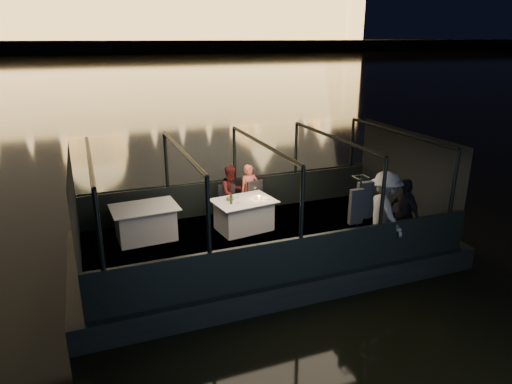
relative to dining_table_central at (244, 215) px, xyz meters
name	(u,v)px	position (x,y,z in m)	size (l,w,h in m)	color
river_water	(97,67)	(0.21, 79.30, -0.89)	(500.00, 500.00, 0.00)	black
boat_hull	(262,258)	(0.21, -0.70, -0.89)	(8.60, 4.40, 1.00)	black
boat_deck	(262,240)	(0.21, -0.70, -0.41)	(8.00, 4.00, 0.04)	black
gunwale_port	(235,195)	(0.21, 1.30, 0.06)	(8.00, 0.08, 0.90)	black
gunwale_starboard	(300,258)	(0.21, -2.70, 0.06)	(8.00, 0.08, 0.90)	black
cabin_glass_port	(234,154)	(0.21, 1.30, 1.21)	(8.00, 0.02, 1.40)	#99B2B2
cabin_glass_starboard	(302,203)	(0.21, -2.70, 1.21)	(8.00, 0.02, 1.40)	#99B2B2
cabin_roof_glass	(263,144)	(0.21, -0.70, 1.91)	(8.00, 4.00, 0.02)	#99B2B2
end_wall_fore	(75,217)	(-3.79, -0.70, 0.76)	(0.02, 4.00, 2.30)	black
end_wall_aft	(406,175)	(4.21, -0.70, 0.76)	(0.02, 4.00, 2.30)	black
canopy_ribs	(262,193)	(0.21, -0.70, 0.76)	(8.00, 4.00, 2.30)	black
embankment	(82,47)	(0.21, 209.30, 0.11)	(400.00, 140.00, 6.00)	#423D33
dining_table_central	(244,215)	(0.00, 0.00, 0.00)	(1.45, 1.05, 0.77)	white
dining_table_aft	(146,223)	(-2.33, 0.32, 0.00)	(1.51, 1.09, 0.80)	silver
chair_port_left	(229,205)	(-0.18, 0.60, 0.06)	(0.44, 0.44, 0.94)	black
chair_port_right	(258,204)	(0.54, 0.45, 0.06)	(0.46, 0.46, 0.99)	black
coat_stand	(358,221)	(1.67, -2.39, 0.51)	(0.53, 0.42, 1.90)	black
person_woman_coral	(249,189)	(0.45, 0.81, 0.36)	(0.51, 0.34, 1.40)	#D95E4E
person_man_maroon	(232,191)	(-0.05, 0.81, 0.36)	(0.69, 0.53, 1.43)	#401212
passenger_stripe	(384,216)	(2.44, -2.24, 0.47)	(1.20, 0.67, 1.85)	silver
passenger_dark	(403,212)	(2.96, -2.22, 0.47)	(0.96, 0.40, 1.63)	black
wine_bottle	(231,198)	(-0.36, -0.12, 0.53)	(0.06, 0.06, 0.27)	#163D1B
bread_basket	(230,198)	(-0.30, 0.14, 0.42)	(0.18, 0.18, 0.07)	brown
amber_candle	(259,197)	(0.39, -0.02, 0.42)	(0.05, 0.05, 0.08)	#FF923F
plate_near	(264,198)	(0.52, -0.04, 0.39)	(0.24, 0.24, 0.01)	white
plate_far	(237,197)	(-0.08, 0.29, 0.39)	(0.21, 0.21, 0.01)	silver
wine_glass_white	(238,199)	(-0.19, -0.12, 0.48)	(0.07, 0.07, 0.20)	white
wine_glass_red	(255,190)	(0.43, 0.35, 0.48)	(0.06, 0.06, 0.17)	silver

